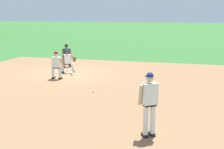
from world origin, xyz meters
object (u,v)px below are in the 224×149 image
object	(u,v)px
baseball	(93,92)
baserunner	(56,64)
first_base_bag	(69,73)
pitcher	(150,100)
first_baseman	(68,60)
umpire	(66,54)

from	to	relation	value
baseball	baserunner	distance (m)	3.52
first_base_bag	pitcher	bearing A→B (deg)	-144.04
first_baseman	baserunner	distance (m)	1.72
baserunner	first_base_bag	bearing A→B (deg)	-2.67
first_base_bag	baserunner	bearing A→B (deg)	177.33
first_base_bag	first_baseman	xyz separation A→B (m)	(0.23, 0.14, 0.69)
first_base_bag	baserunner	size ratio (longest dim) A/B	0.26
pitcher	umpire	bearing A→B (deg)	34.19
pitcher	baserunner	distance (m)	8.53
first_baseman	baserunner	xyz separation A→B (m)	(-1.72, -0.07, 0.06)
baseball	umpire	xyz separation A→B (m)	(5.57, 3.60, 0.76)
pitcher	baserunner	world-z (taller)	pitcher
umpire	pitcher	bearing A→B (deg)	-145.81
first_base_bag	umpire	world-z (taller)	umpire
baseball	first_baseman	size ratio (longest dim) A/B	0.06
baserunner	umpire	size ratio (longest dim) A/B	1.00
baserunner	pitcher	bearing A→B (deg)	-137.76
baserunner	umpire	xyz separation A→B (m)	(3.44, 0.89, 0.00)
baserunner	baseball	bearing A→B (deg)	-128.23
first_base_bag	umpire	size ratio (longest dim) A/B	0.26
pitcher	first_baseman	world-z (taller)	pitcher
baseball	umpire	world-z (taller)	umpire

